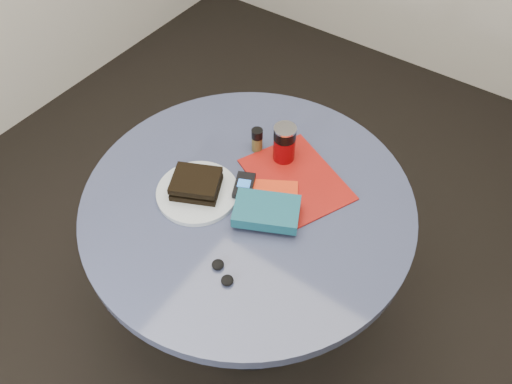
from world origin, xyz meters
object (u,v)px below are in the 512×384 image
Objects in this scene: magazine at (296,179)px; mp3_player at (244,185)px; table at (248,230)px; novel at (267,211)px; plate at (198,192)px; soda_can at (284,144)px; headphones at (222,272)px; red_book at (270,195)px; sandwich at (196,184)px; pepper_grinder at (257,140)px.

magazine is 0.17m from mp3_player.
table is 5.42× the size of novel.
plate is (-0.13, -0.07, 0.17)m from table.
plate is at bearing -115.72° from soda_can.
table is 0.22m from novel.
magazine is at bearing 92.48° from headphones.
soda_can is at bearing 171.64° from magazine.
table is 3.12× the size of magazine.
soda_can is 0.19m from mp3_player.
magazine is 3.39× the size of headphones.
magazine is at bearing 50.95° from mp3_player.
magazine is 0.11m from red_book.
headphones is (0.01, -0.22, -0.03)m from novel.
mp3_player reaches higher than headphones.
table is at bearing 111.09° from headphones.
red_book is (0.19, 0.11, 0.00)m from plate.
sandwich reaches higher than table.
novel is at bearing 91.99° from headphones.
sandwich is at bearing 163.69° from novel.
pepper_grinder reaches higher than headphones.
red_book is 1.72× the size of headphones.
table is at bearing 26.43° from sandwich.
plate is 0.03m from sandwich.
pepper_grinder is at bearing 117.14° from table.
table is at bearing -33.35° from mp3_player.
magazine is at bearing 67.49° from novel.
sandwich is 1.85× the size of headphones.
plate reaches higher than table.
pepper_grinder is (0.04, 0.26, 0.04)m from plate.
soda_can is 0.41× the size of magazine.
plate is 2.61× the size of headphones.
red_book is (0.15, -0.14, -0.03)m from pepper_grinder.
headphones reaches higher than plate.
pepper_grinder is at bearing 104.87° from red_book.
pepper_grinder reaches higher than plate.
red_book is 0.88× the size of novel.
red_book is at bearing 17.17° from mp3_player.
plate is at bearing -108.91° from magazine.
plate is 1.40× the size of sandwich.
plate is 2.22× the size of mp3_player.
headphones is (0.04, -0.29, -0.00)m from red_book.
sandwich is (-0.00, 0.00, 0.03)m from plate.
novel is at bearing -19.60° from table.
magazine reaches higher than table.
novel is (0.04, -0.07, 0.02)m from red_book.
mp3_player reaches higher than table.
novel is at bearing -61.55° from magazine.
mp3_player is (-0.02, -0.18, -0.04)m from soda_can.
plate is at bearing -179.43° from red_book.
red_book is (0.05, 0.04, 0.18)m from table.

